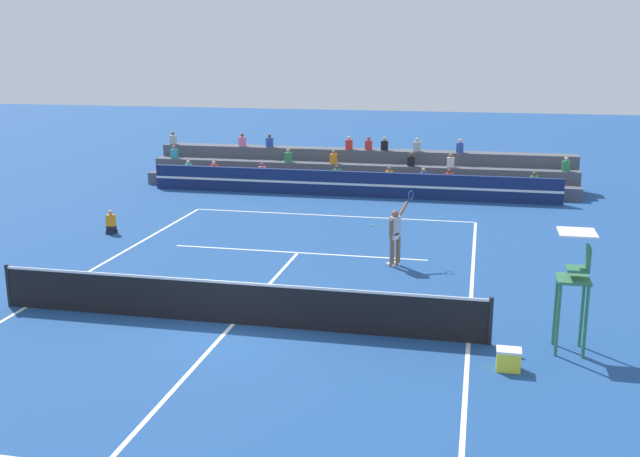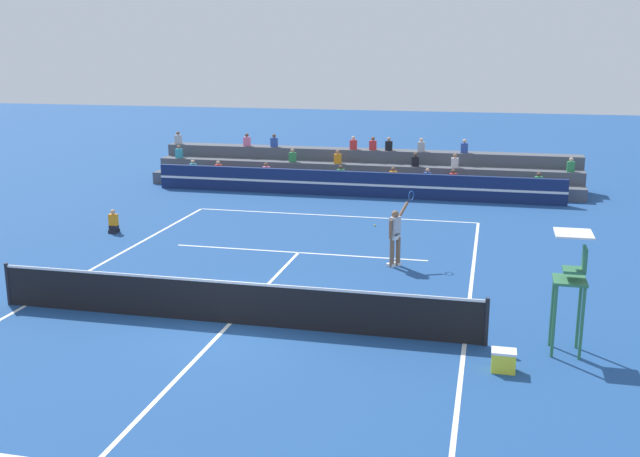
{
  "view_description": "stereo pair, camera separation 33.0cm",
  "coord_description": "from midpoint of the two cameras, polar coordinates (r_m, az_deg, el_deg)",
  "views": [
    {
      "loc": [
        5.55,
        -15.91,
        6.45
      ],
      "look_at": [
        0.95,
        5.37,
        1.1
      ],
      "focal_mm": 42.0,
      "sensor_mm": 36.0,
      "label": 1
    },
    {
      "loc": [
        5.88,
        -15.84,
        6.45
      ],
      "look_at": [
        0.95,
        5.37,
        1.1
      ],
      "focal_mm": 42.0,
      "sensor_mm": 36.0,
      "label": 2
    }
  ],
  "objects": [
    {
      "name": "ground_plane",
      "position": [
        18.07,
        -7.15,
        -7.23
      ],
      "size": [
        120.0,
        120.0,
        0.0
      ],
      "primitive_type": "plane",
      "color": "navy"
    },
    {
      "name": "sponsor_banner_wall",
      "position": [
        32.78,
        1.96,
        3.42
      ],
      "size": [
        18.0,
        0.26,
        1.1
      ],
      "color": "navy",
      "rests_on": "ground"
    },
    {
      "name": "equipment_cooler",
      "position": [
        15.89,
        13.58,
        -9.67
      ],
      "size": [
        0.5,
        0.38,
        0.45
      ],
      "color": "yellow",
      "rests_on": "ground"
    },
    {
      "name": "court_lines",
      "position": [
        18.07,
        -7.15,
        -7.22
      ],
      "size": [
        11.1,
        23.9,
        0.01
      ],
      "color": "white",
      "rests_on": "ground"
    },
    {
      "name": "tennis_net",
      "position": [
        17.88,
        -7.2,
        -5.6
      ],
      "size": [
        12.0,
        0.1,
        1.1
      ],
      "color": "black",
      "rests_on": "ground"
    },
    {
      "name": "ball_kid_courtside",
      "position": [
        27.3,
        -15.96,
        0.31
      ],
      "size": [
        0.3,
        0.36,
        0.84
      ],
      "color": "black",
      "rests_on": "ground"
    },
    {
      "name": "tennis_ball",
      "position": [
        27.45,
        3.7,
        0.25
      ],
      "size": [
        0.07,
        0.07,
        0.07
      ],
      "primitive_type": "sphere",
      "color": "#C6DB33",
      "rests_on": "ground"
    },
    {
      "name": "umpire_chair",
      "position": [
        16.68,
        18.36,
        -3.41
      ],
      "size": [
        0.76,
        0.84,
        2.67
      ],
      "color": "#337047",
      "rests_on": "ground"
    },
    {
      "name": "tennis_player",
      "position": [
        22.36,
        5.35,
        -0.43
      ],
      "size": [
        0.71,
        1.29,
        2.23
      ],
      "color": "brown",
      "rests_on": "ground"
    },
    {
      "name": "bleacher_stand",
      "position": [
        35.22,
        2.69,
        4.31
      ],
      "size": [
        19.73,
        2.85,
        2.28
      ],
      "color": "#4C515B",
      "rests_on": "ground"
    }
  ]
}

